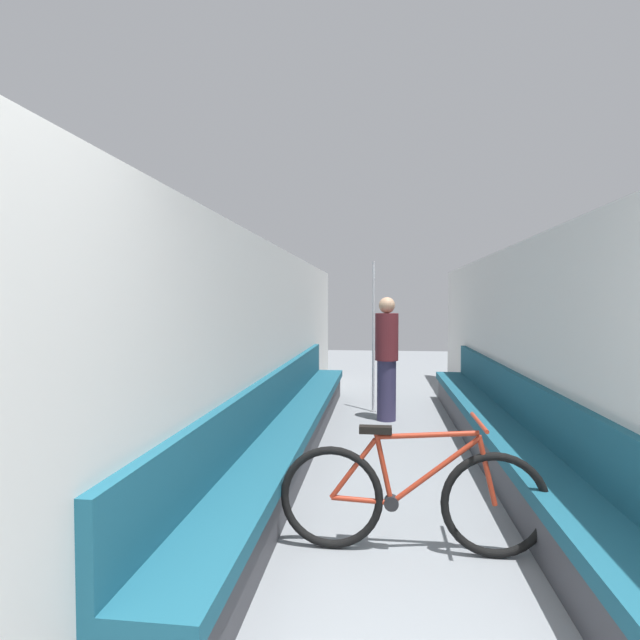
{
  "coord_description": "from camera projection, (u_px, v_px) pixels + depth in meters",
  "views": [
    {
      "loc": [
        -0.14,
        -0.9,
        1.54
      ],
      "look_at": [
        -0.67,
        3.5,
        1.38
      ],
      "focal_mm": 28.0,
      "sensor_mm": 36.0,
      "label": 1
    }
  ],
  "objects": [
    {
      "name": "bicycle",
      "position": [
        411.0,
        497.0,
        3.06
      ],
      "size": [
        1.63,
        0.46,
        0.83
      ],
      "rotation": [
        0.0,
        0.0,
        -0.24
      ],
      "color": "black",
      "rests_on": "ground"
    },
    {
      "name": "passenger_standing",
      "position": [
        387.0,
        357.0,
        6.48
      ],
      "size": [
        0.3,
        0.3,
        1.61
      ],
      "rotation": [
        0.0,
        0.0,
        2.57
      ],
      "color": "#332D4C",
      "rests_on": "ground"
    },
    {
      "name": "wall_right",
      "position": [
        534.0,
        354.0,
        4.58
      ],
      "size": [
        0.1,
        10.93,
        2.13
      ],
      "primitive_type": "cube",
      "color": "silver",
      "rests_on": "ground"
    },
    {
      "name": "wall_left",
      "position": [
        265.0,
        351.0,
        4.88
      ],
      "size": [
        0.1,
        10.93,
        2.13
      ],
      "primitive_type": "cube",
      "color": "silver",
      "rests_on": "ground"
    },
    {
      "name": "bench_seat_row_right",
      "position": [
        501.0,
        435.0,
        4.75
      ],
      "size": [
        0.46,
        6.53,
        0.85
      ],
      "color": "#3D3D42",
      "rests_on": "ground"
    },
    {
      "name": "grab_pole_near",
      "position": [
        373.0,
        339.0,
        7.0
      ],
      "size": [
        0.08,
        0.08,
        2.11
      ],
      "color": "gray",
      "rests_on": "ground"
    },
    {
      "name": "bench_seat_row_left",
      "position": [
        292.0,
        428.0,
        5.0
      ],
      "size": [
        0.46,
        6.53,
        0.85
      ],
      "color": "#3D3D42",
      "rests_on": "ground"
    }
  ]
}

